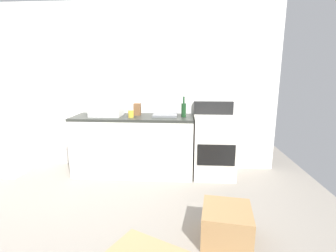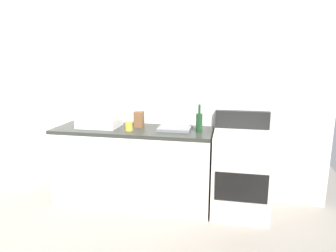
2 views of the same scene
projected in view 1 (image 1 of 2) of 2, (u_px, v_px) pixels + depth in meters
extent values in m
plane|color=gray|center=(86.00, 214.00, 2.76)|extent=(6.00, 6.00, 0.00)
cube|color=silver|center=(118.00, 88.00, 4.00)|extent=(5.00, 0.10, 2.60)
cube|color=silver|center=(134.00, 146.00, 3.82)|extent=(1.80, 0.60, 0.86)
cube|color=#2D302B|center=(133.00, 117.00, 3.73)|extent=(1.80, 0.60, 0.04)
cube|color=white|center=(1.00, 116.00, 3.82)|extent=(0.68, 0.66, 1.76)
cube|color=silver|center=(214.00, 147.00, 3.73)|extent=(0.60, 0.60, 0.90)
cube|color=black|center=(216.00, 155.00, 3.44)|extent=(0.52, 0.02, 0.30)
cube|color=black|center=(213.00, 108.00, 3.87)|extent=(0.60, 0.08, 0.20)
cube|color=white|center=(106.00, 107.00, 3.74)|extent=(0.46, 0.34, 0.27)
cube|color=slate|center=(165.00, 115.00, 3.74)|extent=(0.36, 0.32, 0.03)
cylinder|color=#193F1E|center=(184.00, 110.00, 3.64)|extent=(0.07, 0.07, 0.20)
cylinder|color=#193F1E|center=(184.00, 100.00, 3.60)|extent=(0.03, 0.03, 0.10)
cylinder|color=gold|center=(131.00, 114.00, 3.61)|extent=(0.08, 0.08, 0.10)
cube|color=brown|center=(137.00, 109.00, 3.80)|extent=(0.10, 0.10, 0.18)
cube|color=#A37A4C|center=(226.00, 224.00, 2.32)|extent=(0.50, 0.52, 0.31)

